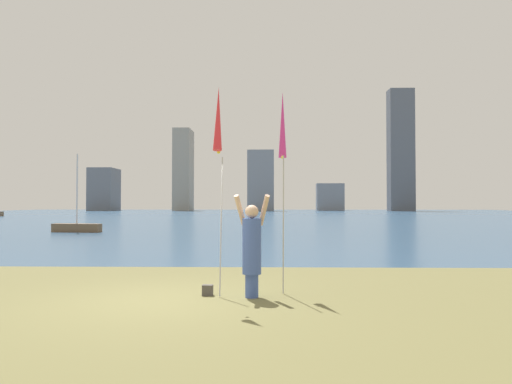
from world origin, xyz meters
name	(u,v)px	position (x,y,z in m)	size (l,w,h in m)	color
ground	(252,218)	(0.00, 50.95, -0.06)	(120.00, 138.00, 0.12)	brown
person	(252,247)	(1.59, 0.25, 0.94)	(0.70, 0.52, 1.91)	#3F59A5
kite_flag_left	(218,124)	(1.00, -0.10, 3.17)	(0.16, 1.04, 3.84)	#B2B2B7
kite_flag_right	(283,129)	(2.18, 0.84, 3.21)	(0.16, 0.73, 3.94)	#B2B2B7
bag	(208,290)	(0.75, 0.41, 0.10)	(0.20, 0.14, 0.20)	#4C4742
sailboat_0	(77,227)	(-9.58, 19.95, 0.34)	(3.02, 1.01, 4.72)	brown
skyline_tower_0	(104,189)	(-36.67, 103.72, 4.96)	(5.63, 7.76, 9.93)	slate
skyline_tower_1	(183,170)	(-17.96, 104.07, 9.53)	(3.91, 7.42, 19.06)	gray
skyline_tower_2	(261,181)	(0.37, 99.36, 6.79)	(5.90, 4.54, 13.59)	gray
skyline_tower_3	(330,197)	(16.50, 103.74, 3.16)	(6.28, 3.35, 6.31)	gray
skyline_tower_4	(401,150)	(31.56, 98.64, 13.52)	(5.36, 3.84, 27.04)	#565B66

